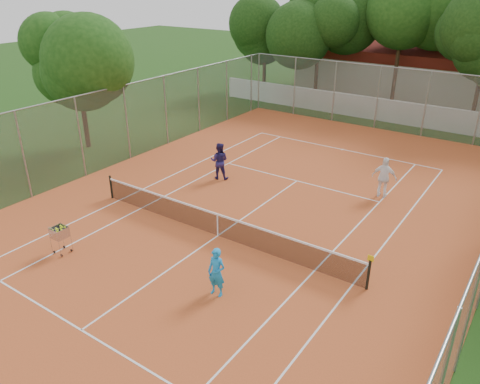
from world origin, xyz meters
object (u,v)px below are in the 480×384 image
Objects in this scene: player_far_right at (384,178)px; player_far_left at (219,161)px; clubhouse at (404,65)px; player_near at (217,272)px; tennis_net at (218,225)px; ball_hopper at (61,239)px.

player_far_left is at bearing 12.47° from player_far_right.
player_far_left is at bearing -93.05° from clubhouse.
player_near is 9.23m from player_far_left.
player_far_right is at bearing 60.28° from tennis_net.
player_far_left is at bearing 126.08° from tennis_net.
player_far_right is at bearing -74.77° from clubhouse.
clubhouse is 32.20m from player_near.
player_far_right is 1.67× the size of ball_hopper.
player_near is at bearing -4.38° from ball_hopper.
clubhouse is at bearing 93.01° from player_near.
player_near is 10.07m from player_far_right.
ball_hopper is at bearing 48.54° from player_far_right.
ball_hopper is (-6.04, -1.22, -0.25)m from player_near.
tennis_net is at bearing 122.21° from player_near.
ball_hopper is (-1.89, -33.13, -1.62)m from clubhouse.
player_near is at bearing 102.52° from player_far_left.
player_far_right is (7.30, 2.46, 0.03)m from player_far_left.
ball_hopper is at bearing -133.26° from tennis_net.
player_far_left is at bearing 121.88° from player_near.
clubhouse is (-2.00, 29.00, 1.69)m from tennis_net.
player_near is 6.17m from ball_hopper.
tennis_net is 8.07m from player_far_right.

